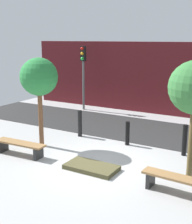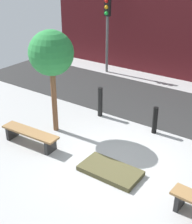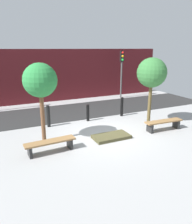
{
  "view_description": "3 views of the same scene",
  "coord_description": "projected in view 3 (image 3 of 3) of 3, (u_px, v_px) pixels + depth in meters",
  "views": [
    {
      "loc": [
        4.46,
        -7.81,
        3.81
      ],
      "look_at": [
        -0.26,
        0.27,
        1.58
      ],
      "focal_mm": 50.0,
      "sensor_mm": 36.0,
      "label": 1
    },
    {
      "loc": [
        3.43,
        -5.93,
        4.9
      ],
      "look_at": [
        -0.5,
        -0.37,
        1.56
      ],
      "focal_mm": 50.0,
      "sensor_mm": 36.0,
      "label": 2
    },
    {
      "loc": [
        -4.23,
        -7.94,
        3.68
      ],
      "look_at": [
        -0.52,
        -0.03,
        1.11
      ],
      "focal_mm": 35.0,
      "sensor_mm": 36.0,
      "label": 3
    }
  ],
  "objects": [
    {
      "name": "bench_right",
      "position": [
        164.0,
        123.0,
        10.07
      ],
      "size": [
        1.87,
        0.51,
        0.46
      ],
      "rotation": [
        0.0,
        0.0,
        -0.06
      ],
      "color": "black",
      "rests_on": "ground"
    },
    {
      "name": "ground_plane",
      "position": [
        106.0,
        134.0,
        9.65
      ],
      "size": [
        18.0,
        18.0,
        0.0
      ],
      "primitive_type": "plane",
      "color": "#9D9D9D"
    },
    {
      "name": "tree_behind_left_bench",
      "position": [
        40.0,
        81.0,
        8.27
      ],
      "size": [
        1.32,
        1.32,
        3.16
      ],
      "color": "brown",
      "rests_on": "ground"
    },
    {
      "name": "bench_left",
      "position": [
        50.0,
        144.0,
        7.92
      ],
      "size": [
        1.87,
        0.53,
        0.45
      ],
      "rotation": [
        0.0,
        0.0,
        0.06
      ],
      "color": "black",
      "rests_on": "ground"
    },
    {
      "name": "road_strip",
      "position": [
        75.0,
        111.0,
        13.22
      ],
      "size": [
        18.0,
        3.55,
        0.01
      ],
      "primitive_type": "cube",
      "color": "#272727",
      "rests_on": "ground"
    },
    {
      "name": "bollard_left",
      "position": [
        88.0,
        113.0,
        11.34
      ],
      "size": [
        0.15,
        0.15,
        0.87
      ],
      "primitive_type": "cylinder",
      "color": "black",
      "rests_on": "ground"
    },
    {
      "name": "planter_bed",
      "position": [
        111.0,
        137.0,
        9.25
      ],
      "size": [
        1.56,
        0.83,
        0.13
      ],
      "primitive_type": "cube",
      "color": "#494429",
      "rests_on": "ground"
    },
    {
      "name": "bollard_center",
      "position": [
        122.0,
        107.0,
        12.15
      ],
      "size": [
        0.16,
        0.16,
        1.05
      ],
      "primitive_type": "cylinder",
      "color": "black",
      "rests_on": "ground"
    },
    {
      "name": "traffic_light_mid_west",
      "position": [
        122.0,
        66.0,
        16.15
      ],
      "size": [
        0.28,
        0.27,
        3.49
      ],
      "color": "#4E4E4E",
      "rests_on": "ground"
    },
    {
      "name": "bollard_far_left",
      "position": [
        48.0,
        116.0,
        10.48
      ],
      "size": [
        0.17,
        0.17,
        1.05
      ],
      "primitive_type": "cylinder",
      "color": "black",
      "rests_on": "ground"
    },
    {
      "name": "building_facade",
      "position": [
        59.0,
        75.0,
        15.57
      ],
      "size": [
        16.2,
        0.5,
        3.62
      ],
      "primitive_type": "cube",
      "color": "#511419",
      "rests_on": "ground"
    },
    {
      "name": "tree_behind_right_bench",
      "position": [
        152.0,
        73.0,
        10.41
      ],
      "size": [
        1.43,
        1.43,
        3.26
      ],
      "color": "brown",
      "rests_on": "ground"
    }
  ]
}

